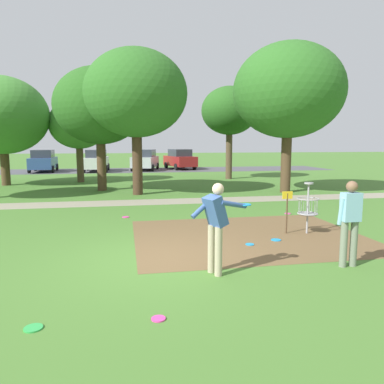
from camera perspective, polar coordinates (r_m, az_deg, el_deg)
The scene contains 23 objects.
ground_plane at distance 7.79m, azimuth -4.99°, elevation -10.57°, with size 160.00×160.00×0.00m, color #47752D.
dirt_tee_pad at distance 9.80m, azimuth 8.83°, elevation -6.77°, with size 5.96×4.69×0.01m, color brown.
disc_golf_basket at distance 10.25m, azimuth 17.34°, elevation -2.10°, with size 0.98×0.58×1.39m.
player_foreground_watching at distance 7.79m, azimuth 23.48°, elevation -3.83°, with size 0.47×0.40×1.71m.
player_throwing at distance 6.75m, azimuth 3.77°, elevation -4.75°, with size 1.17×0.48×1.71m.
frisbee_near_basket at distance 12.23m, azimuth -10.34°, elevation -3.87°, with size 0.24×0.24×0.02m, color #E53D99.
frisbee_by_tee at distance 5.55m, azimuth -23.57°, elevation -18.92°, with size 0.24×0.24×0.02m, color green.
frisbee_mid_grass at distance 8.97m, azimuth 9.03°, elevation -8.10°, with size 0.21×0.21×0.02m, color #1E93DB.
frisbee_far_left at distance 9.49m, azimuth 13.00°, elevation -7.32°, with size 0.25×0.25×0.02m, color #1E93DB.
frisbee_far_right at distance 5.39m, azimuth -5.27°, elevation -19.12°, with size 0.20×0.20×0.02m, color #E53D99.
frisbee_scattered_a at distance 13.04m, azimuth 14.75°, elevation -3.28°, with size 0.22×0.22×0.02m, color #E53D99.
tree_near_right at distance 19.28m, azimuth -14.26°, elevation 12.89°, with size 4.52×4.52×6.20m.
tree_mid_left at distance 23.73m, azimuth -17.32°, elevation 10.06°, with size 3.56×3.56×5.09m.
tree_mid_center at distance 24.91m, azimuth 5.90°, elevation 12.46°, with size 3.76×3.76×6.15m.
tree_mid_right at distance 17.46m, azimuth -8.76°, elevation 14.94°, with size 4.72×4.72×6.69m.
tree_far_left at distance 23.58m, azimuth -27.62°, elevation 10.56°, with size 5.14×5.14×6.16m.
tree_far_center at distance 18.64m, azimuth 14.84°, elevation 14.99°, with size 5.29×5.29×7.15m.
parking_lot_strip at distance 33.01m, azimuth -9.23°, elevation 3.39°, with size 36.00×6.00×0.01m, color #4C4C51.
parked_car_leftmost at distance 33.23m, azimuth -22.23°, elevation 4.53°, with size 2.13×4.28×1.84m.
parked_car_center_left at distance 32.32m, azimuth -14.71°, elevation 4.78°, with size 2.04×4.23×1.84m.
parked_car_center_right at distance 32.86m, azimuth -7.34°, elevation 5.01°, with size 2.78×4.51×1.84m.
parked_car_rightmost at distance 34.06m, azimuth -1.90°, elevation 5.16°, with size 2.72×4.50×1.84m.
gravel_path at distance 15.18m, azimuth -7.73°, elevation -1.59°, with size 40.00×1.48×0.00m, color gray.
Camera 1 is at (-0.68, -7.36, 2.44)m, focal length 34.11 mm.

